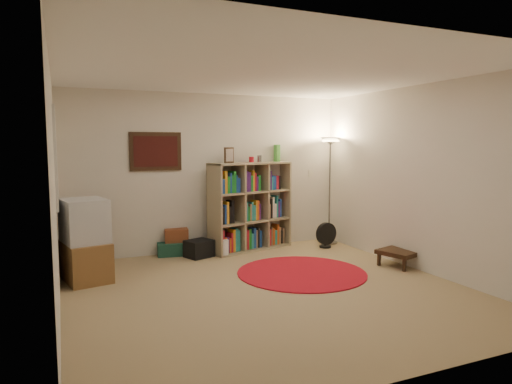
% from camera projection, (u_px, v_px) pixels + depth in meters
% --- Properties ---
extents(room, '(4.54, 4.54, 2.54)m').
position_uv_depth(room, '(263.00, 183.00, 5.25)').
color(room, '#967D57').
rests_on(room, ground).
extents(bookshelf, '(1.47, 0.76, 1.70)m').
position_uv_depth(bookshelf, '(249.00, 208.00, 7.37)').
color(bookshelf, gray).
rests_on(bookshelf, ground).
extents(floor_lamp, '(0.37, 0.37, 1.83)m').
position_uv_depth(floor_lamp, '(330.00, 156.00, 7.74)').
color(floor_lamp, gray).
rests_on(floor_lamp, ground).
extents(floor_fan, '(0.37, 0.21, 0.42)m').
position_uv_depth(floor_fan, '(326.00, 235.00, 7.53)').
color(floor_fan, black).
rests_on(floor_fan, ground).
extents(tv_stand, '(0.63, 0.80, 1.03)m').
position_uv_depth(tv_stand, '(85.00, 241.00, 5.70)').
color(tv_stand, brown).
rests_on(tv_stand, ground).
extents(suitcase, '(0.67, 0.48, 0.20)m').
position_uv_depth(suitcase, '(177.00, 248.00, 7.12)').
color(suitcase, '#153C2E').
rests_on(suitcase, ground).
extents(wicker_basket, '(0.39, 0.31, 0.20)m').
position_uv_depth(wicker_basket, '(176.00, 235.00, 7.09)').
color(wicker_basket, brown).
rests_on(wicker_basket, suitcase).
extents(duffel_bag, '(0.46, 0.43, 0.26)m').
position_uv_depth(duffel_bag, '(199.00, 249.00, 6.92)').
color(duffel_bag, black).
rests_on(duffel_bag, ground).
extents(paper_towel, '(0.14, 0.14, 0.26)m').
position_uv_depth(paper_towel, '(224.00, 248.00, 6.95)').
color(paper_towel, white).
rests_on(paper_towel, ground).
extents(red_rug, '(1.72, 1.72, 0.02)m').
position_uv_depth(red_rug, '(302.00, 273.00, 6.06)').
color(red_rug, maroon).
rests_on(red_rug, ground).
extents(side_table, '(0.62, 0.62, 0.23)m').
position_uv_depth(side_table, '(400.00, 253.00, 6.40)').
color(side_table, black).
rests_on(side_table, ground).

